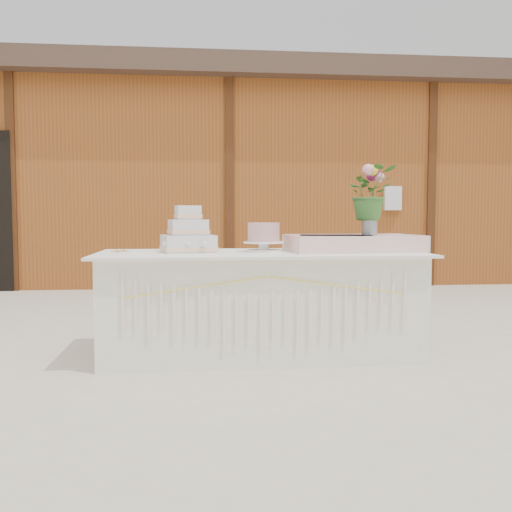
# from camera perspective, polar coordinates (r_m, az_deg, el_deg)

# --- Properties ---
(ground) EXTENTS (80.00, 80.00, 0.00)m
(ground) POSITION_cam_1_polar(r_m,az_deg,el_deg) (4.35, 0.41, -9.78)
(ground) COLOR beige
(ground) RESTS_ON ground
(barn) EXTENTS (12.60, 4.60, 3.30)m
(barn) POSITION_cam_1_polar(r_m,az_deg,el_deg) (10.22, -3.38, 7.58)
(barn) COLOR brown
(barn) RESTS_ON ground
(cake_table) EXTENTS (2.40, 1.00, 0.77)m
(cake_table) POSITION_cam_1_polar(r_m,az_deg,el_deg) (4.27, 0.42, -4.75)
(cake_table) COLOR white
(cake_table) RESTS_ON ground
(wedding_cake) EXTENTS (0.44, 0.44, 0.34)m
(wedding_cake) POSITION_cam_1_polar(r_m,az_deg,el_deg) (4.28, -6.81, 1.97)
(wedding_cake) COLOR silver
(wedding_cake) RESTS_ON cake_table
(pink_cake_stand) EXTENTS (0.30, 0.30, 0.22)m
(pink_cake_stand) POSITION_cam_1_polar(r_m,az_deg,el_deg) (4.26, 0.77, 2.06)
(pink_cake_stand) COLOR white
(pink_cake_stand) RESTS_ON cake_table
(satin_runner) EXTENTS (1.02, 0.63, 0.12)m
(satin_runner) POSITION_cam_1_polar(r_m,az_deg,el_deg) (4.40, 9.66, 1.29)
(satin_runner) COLOR #FFD2CD
(satin_runner) RESTS_ON cake_table
(flower_vase) EXTENTS (0.12, 0.12, 0.16)m
(flower_vase) POSITION_cam_1_polar(r_m,az_deg,el_deg) (4.43, 11.28, 3.11)
(flower_vase) COLOR #A6A6AB
(flower_vase) RESTS_ON satin_runner
(bouquet) EXTENTS (0.42, 0.38, 0.41)m
(bouquet) POSITION_cam_1_polar(r_m,az_deg,el_deg) (4.43, 11.33, 6.83)
(bouquet) COLOR #35692A
(bouquet) RESTS_ON flower_vase
(loose_flowers) EXTENTS (0.27, 0.42, 0.02)m
(loose_flowers) POSITION_cam_1_polar(r_m,az_deg,el_deg) (4.29, -13.41, 0.47)
(loose_flowers) COLOR pink
(loose_flowers) RESTS_ON cake_table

